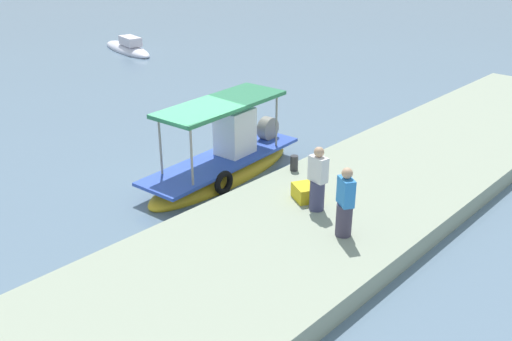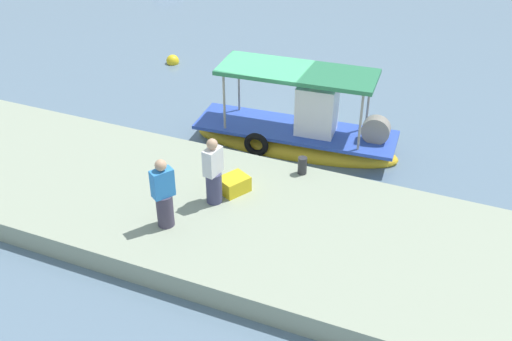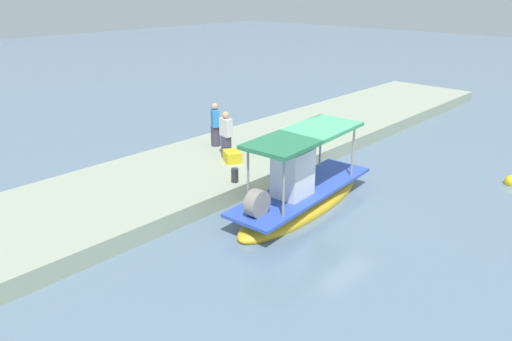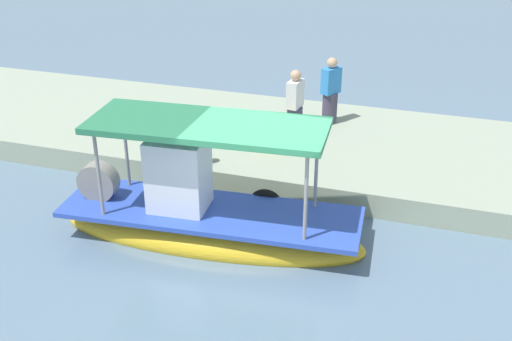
# 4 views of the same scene
# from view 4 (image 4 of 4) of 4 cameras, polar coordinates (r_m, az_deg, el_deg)

# --- Properties ---
(ground_plane) EXTENTS (120.00, 120.00, 0.00)m
(ground_plane) POSITION_cam_4_polar(r_m,az_deg,el_deg) (12.32, -0.23, -7.62)
(ground_plane) COLOR slate
(dock_quay) EXTENTS (36.00, 5.20, 0.56)m
(dock_quay) POSITION_cam_4_polar(r_m,az_deg,el_deg) (16.16, 4.92, 2.12)
(dock_quay) COLOR #99A38C
(dock_quay) RESTS_ON ground_plane
(main_fishing_boat) EXTENTS (6.29, 2.13, 2.84)m
(main_fishing_boat) POSITION_cam_4_polar(r_m,az_deg,el_deg) (12.69, -4.56, -4.16)
(main_fishing_boat) COLOR gold
(main_fishing_boat) RESTS_ON ground_plane
(fisherman_near_bollard) EXTENTS (0.54, 0.57, 1.76)m
(fisherman_near_bollard) POSITION_cam_4_polar(r_m,az_deg,el_deg) (16.73, 6.69, 6.86)
(fisherman_near_bollard) COLOR #413B4F
(fisherman_near_bollard) RESTS_ON dock_quay
(fisherman_by_crate) EXTENTS (0.45, 0.53, 1.75)m
(fisherman_by_crate) POSITION_cam_4_polar(r_m,az_deg,el_deg) (15.68, 3.50, 5.64)
(fisherman_by_crate) COLOR #3D3E5F
(fisherman_by_crate) RESTS_ON dock_quay
(mooring_bollard) EXTENTS (0.24, 0.24, 0.47)m
(mooring_bollard) POSITION_cam_4_polar(r_m,az_deg,el_deg) (14.56, -4.58, 1.54)
(mooring_bollard) COLOR #2D2D33
(mooring_bollard) RESTS_ON dock_quay
(cargo_crate) EXTENTS (0.82, 0.88, 0.41)m
(cargo_crate) POSITION_cam_4_polar(r_m,az_deg,el_deg) (15.44, 1.96, 2.97)
(cargo_crate) COLOR gold
(cargo_crate) RESTS_ON dock_quay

